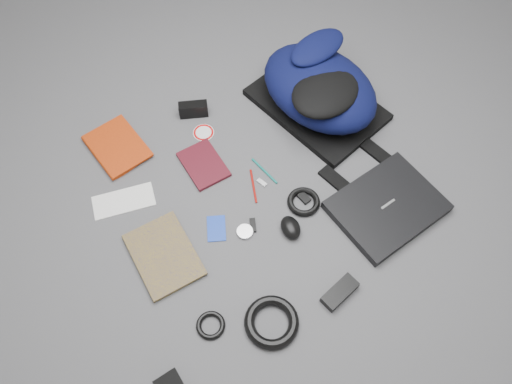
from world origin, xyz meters
name	(u,v)px	position (x,y,z in m)	size (l,w,h in m)	color
ground	(256,195)	(0.00, 0.00, 0.00)	(4.00, 4.00, 0.00)	#4F4F51
backpack	(319,88)	(0.39, 0.27, 0.11)	(0.37, 0.54, 0.23)	black
laptop	(387,207)	(0.39, -0.24, 0.02)	(0.36, 0.28, 0.04)	black
textbook_red	(96,159)	(-0.48, 0.38, 0.01)	(0.18, 0.24, 0.03)	#952708
comic_book	(137,269)	(-0.47, -0.10, 0.01)	(0.19, 0.27, 0.02)	#B2930C
envelope	(124,201)	(-0.44, 0.17, 0.00)	(0.22, 0.10, 0.00)	silver
dvd_case	(203,164)	(-0.12, 0.19, 0.01)	(0.13, 0.19, 0.01)	#390B12
compact_camera	(193,109)	(-0.07, 0.43, 0.03)	(0.11, 0.04, 0.06)	black
sticker_disc	(204,133)	(-0.07, 0.34, 0.00)	(0.08, 0.08, 0.00)	white
pen_teal	(264,171)	(0.07, 0.08, 0.00)	(0.01, 0.01, 0.14)	#0B6A61
pen_red	(253,186)	(0.01, 0.04, 0.00)	(0.01, 0.01, 0.14)	#9B110B
id_badge	(216,228)	(-0.18, -0.07, 0.00)	(0.06, 0.10, 0.00)	#1739B0
usb_black	(253,225)	(-0.06, -0.11, 0.00)	(0.02, 0.05, 0.01)	black
usb_silver	(262,183)	(0.04, 0.04, 0.00)	(0.02, 0.04, 0.01)	#BDBEC0
key_fob	(304,198)	(0.15, -0.09, 0.01)	(0.03, 0.05, 0.01)	black
mouse	(291,228)	(0.05, -0.18, 0.02)	(0.06, 0.09, 0.05)	black
headphone_left	(179,242)	(-0.32, -0.06, 0.01)	(0.04, 0.04, 0.01)	#B7B6B9
headphone_right	(245,232)	(-0.10, -0.12, 0.01)	(0.06, 0.06, 0.01)	#B3B4B6
cable_coil	(304,202)	(0.14, -0.10, 0.01)	(0.12, 0.12, 0.02)	black
power_brick	(340,292)	(0.09, -0.45, 0.02)	(0.13, 0.05, 0.03)	black
power_cord_coil	(272,322)	(-0.15, -0.44, 0.02)	(0.17, 0.17, 0.03)	black
earbud_coil	(211,325)	(-0.32, -0.37, 0.01)	(0.09, 0.09, 0.02)	black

